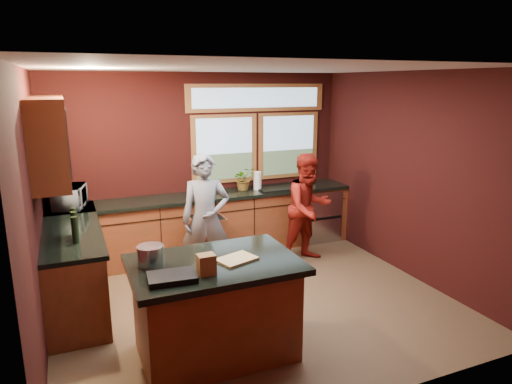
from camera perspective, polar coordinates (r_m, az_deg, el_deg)
floor at (r=5.63m, az=-0.36°, el=-13.39°), size 4.50×4.50×0.00m
room_shell at (r=5.19m, az=-7.90°, el=5.08°), size 4.52×4.02×2.71m
back_counter at (r=7.00m, az=-4.20°, el=-3.83°), size 4.50×0.64×0.93m
left_counter at (r=5.87m, az=-21.84°, el=-8.28°), size 0.64×2.30×0.93m
island at (r=4.46m, az=-5.10°, el=-14.19°), size 1.55×1.05×0.95m
person_grey at (r=5.88m, az=-6.32°, el=-3.41°), size 0.69×0.53×1.69m
person_red at (r=6.60m, az=6.57°, el=-2.00°), size 0.85×0.70×1.58m
microwave at (r=6.51m, az=-22.26°, el=-0.58°), size 0.47×0.60×0.29m
potted_plant at (r=7.01m, az=-1.55°, el=1.66°), size 0.32×0.28×0.36m
paper_towel at (r=7.05m, az=0.18°, el=1.42°), size 0.12×0.12×0.28m
cutting_board at (r=4.28m, az=-2.45°, el=-8.38°), size 0.41×0.35×0.02m
stock_pot at (r=4.25m, az=-13.02°, el=-7.72°), size 0.24×0.24×0.18m
paper_bag at (r=3.97m, az=-6.23°, el=-9.00°), size 0.15×0.12×0.18m
black_tray at (r=3.93m, az=-10.46°, el=-10.43°), size 0.42×0.31×0.05m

